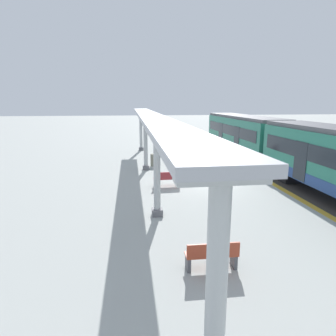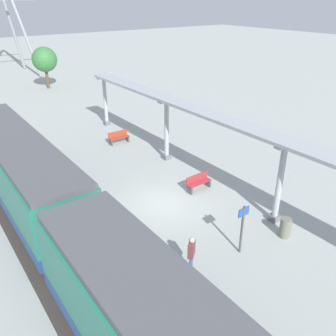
{
  "view_description": "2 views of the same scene",
  "coord_description": "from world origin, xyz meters",
  "px_view_note": "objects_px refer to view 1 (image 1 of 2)",
  "views": [
    {
      "loc": [
        4.46,
        16.01,
        4.67
      ],
      "look_at": [
        2.42,
        0.12,
        1.04
      ],
      "focal_mm": 31.39,
      "sensor_mm": 36.0,
      "label": 1
    },
    {
      "loc": [
        -8.82,
        -12.63,
        9.53
      ],
      "look_at": [
        0.84,
        0.74,
        1.54
      ],
      "focal_mm": 38.22,
      "sensor_mm": 36.0,
      "label": 2
    }
  ],
  "objects_px": {
    "canopy_pillar_nearest": "(141,130)",
    "canopy_pillar_fourth": "(215,314)",
    "canopy_pillar_second": "(146,142)",
    "train_near_carriage": "(242,134)",
    "bench_mid_platform": "(167,179)",
    "canopy_pillar_third": "(157,170)",
    "trash_bin": "(154,160)",
    "bench_near_end": "(212,255)",
    "platform_info_sign": "(186,149)",
    "passenger_waiting_near_edge": "(219,153)"
  },
  "relations": [
    {
      "from": "canopy_pillar_third",
      "to": "bench_near_end",
      "type": "xyz_separation_m",
      "value": [
        -1.16,
        4.24,
        -1.52
      ]
    },
    {
      "from": "bench_near_end",
      "to": "canopy_pillar_third",
      "type": "bearing_deg",
      "value": -74.72
    },
    {
      "from": "trash_bin",
      "to": "canopy_pillar_third",
      "type": "bearing_deg",
      "value": 86.25
    },
    {
      "from": "canopy_pillar_third",
      "to": "platform_info_sign",
      "type": "xyz_separation_m",
      "value": [
        -2.98,
        -9.3,
        -0.63
      ]
    },
    {
      "from": "bench_mid_platform",
      "to": "trash_bin",
      "type": "relative_size",
      "value": 1.66
    },
    {
      "from": "canopy_pillar_fourth",
      "to": "passenger_waiting_near_edge",
      "type": "distance_m",
      "value": 18.24
    },
    {
      "from": "canopy_pillar_nearest",
      "to": "bench_near_end",
      "type": "relative_size",
      "value": 2.58
    },
    {
      "from": "bench_mid_platform",
      "to": "canopy_pillar_nearest",
      "type": "bearing_deg",
      "value": -85.77
    },
    {
      "from": "canopy_pillar_nearest",
      "to": "trash_bin",
      "type": "relative_size",
      "value": 4.22
    },
    {
      "from": "platform_info_sign",
      "to": "canopy_pillar_second",
      "type": "bearing_deg",
      "value": 12.5
    },
    {
      "from": "canopy_pillar_second",
      "to": "platform_info_sign",
      "type": "xyz_separation_m",
      "value": [
        -2.98,
        -0.66,
        -0.63
      ]
    },
    {
      "from": "canopy_pillar_fourth",
      "to": "trash_bin",
      "type": "xyz_separation_m",
      "value": [
        -0.64,
        -18.04,
        -1.5
      ]
    },
    {
      "from": "canopy_pillar_second",
      "to": "passenger_waiting_near_edge",
      "type": "height_order",
      "value": "canopy_pillar_second"
    },
    {
      "from": "train_near_carriage",
      "to": "passenger_waiting_near_edge",
      "type": "relative_size",
      "value": 8.04
    },
    {
      "from": "train_near_carriage",
      "to": "trash_bin",
      "type": "xyz_separation_m",
      "value": [
        8.27,
        3.95,
        -1.37
      ]
    },
    {
      "from": "train_near_carriage",
      "to": "bench_mid_platform",
      "type": "relative_size",
      "value": 8.56
    },
    {
      "from": "canopy_pillar_nearest",
      "to": "bench_mid_platform",
      "type": "bearing_deg",
      "value": 94.23
    },
    {
      "from": "canopy_pillar_fourth",
      "to": "bench_mid_platform",
      "type": "relative_size",
      "value": 2.55
    },
    {
      "from": "bench_mid_platform",
      "to": "canopy_pillar_second",
      "type": "bearing_deg",
      "value": -77.78
    },
    {
      "from": "train_near_carriage",
      "to": "canopy_pillar_fourth",
      "type": "relative_size",
      "value": 3.36
    },
    {
      "from": "passenger_waiting_near_edge",
      "to": "train_near_carriage",
      "type": "bearing_deg",
      "value": -127.52
    },
    {
      "from": "bench_mid_platform",
      "to": "canopy_pillar_third",
      "type": "bearing_deg",
      "value": 77.38
    },
    {
      "from": "train_near_carriage",
      "to": "canopy_pillar_nearest",
      "type": "relative_size",
      "value": 3.36
    },
    {
      "from": "canopy_pillar_nearest",
      "to": "passenger_waiting_near_edge",
      "type": "distance_m",
      "value": 9.74
    },
    {
      "from": "canopy_pillar_second",
      "to": "bench_mid_platform",
      "type": "xyz_separation_m",
      "value": [
        -0.95,
        4.39,
        -1.52
      ]
    },
    {
      "from": "bench_near_end",
      "to": "trash_bin",
      "type": "distance_m",
      "value": 13.95
    },
    {
      "from": "canopy_pillar_nearest",
      "to": "train_near_carriage",
      "type": "bearing_deg",
      "value": 158.66
    },
    {
      "from": "canopy_pillar_fourth",
      "to": "trash_bin",
      "type": "bearing_deg",
      "value": -92.02
    },
    {
      "from": "canopy_pillar_second",
      "to": "trash_bin",
      "type": "distance_m",
      "value": 1.94
    },
    {
      "from": "canopy_pillar_third",
      "to": "passenger_waiting_near_edge",
      "type": "xyz_separation_m",
      "value": [
        -5.38,
        -9.07,
        -0.95
      ]
    },
    {
      "from": "canopy_pillar_third",
      "to": "trash_bin",
      "type": "relative_size",
      "value": 4.22
    },
    {
      "from": "train_near_carriage",
      "to": "bench_near_end",
      "type": "height_order",
      "value": "train_near_carriage"
    },
    {
      "from": "passenger_waiting_near_edge",
      "to": "canopy_pillar_second",
      "type": "bearing_deg",
      "value": 4.53
    },
    {
      "from": "train_near_carriage",
      "to": "canopy_pillar_nearest",
      "type": "distance_m",
      "value": 9.56
    },
    {
      "from": "canopy_pillar_nearest",
      "to": "canopy_pillar_third",
      "type": "height_order",
      "value": "same"
    },
    {
      "from": "canopy_pillar_fourth",
      "to": "platform_info_sign",
      "type": "bearing_deg",
      "value": -99.59
    },
    {
      "from": "canopy_pillar_second",
      "to": "bench_mid_platform",
      "type": "distance_m",
      "value": 4.74
    },
    {
      "from": "canopy_pillar_third",
      "to": "bench_near_end",
      "type": "bearing_deg",
      "value": 105.28
    },
    {
      "from": "canopy_pillar_fourth",
      "to": "passenger_waiting_near_edge",
      "type": "relative_size",
      "value": 2.39
    },
    {
      "from": "canopy_pillar_third",
      "to": "bench_near_end",
      "type": "height_order",
      "value": "canopy_pillar_third"
    },
    {
      "from": "canopy_pillar_third",
      "to": "bench_mid_platform",
      "type": "distance_m",
      "value": 4.61
    },
    {
      "from": "canopy_pillar_nearest",
      "to": "platform_info_sign",
      "type": "relative_size",
      "value": 1.76
    },
    {
      "from": "canopy_pillar_nearest",
      "to": "canopy_pillar_second",
      "type": "distance_m",
      "value": 8.49
    },
    {
      "from": "canopy_pillar_third",
      "to": "platform_info_sign",
      "type": "height_order",
      "value": "canopy_pillar_third"
    },
    {
      "from": "train_near_carriage",
      "to": "canopy_pillar_third",
      "type": "xyz_separation_m",
      "value": [
        8.9,
        13.66,
        0.13
      ]
    },
    {
      "from": "canopy_pillar_nearest",
      "to": "canopy_pillar_fourth",
      "type": "height_order",
      "value": "same"
    },
    {
      "from": "trash_bin",
      "to": "canopy_pillar_nearest",
      "type": "bearing_deg",
      "value": -85.11
    },
    {
      "from": "canopy_pillar_fourth",
      "to": "platform_info_sign",
      "type": "xyz_separation_m",
      "value": [
        -2.98,
        -17.64,
        -0.63
      ]
    },
    {
      "from": "canopy_pillar_second",
      "to": "train_near_carriage",
      "type": "bearing_deg",
      "value": -150.61
    },
    {
      "from": "train_near_carriage",
      "to": "passenger_waiting_near_edge",
      "type": "bearing_deg",
      "value": 52.48
    }
  ]
}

